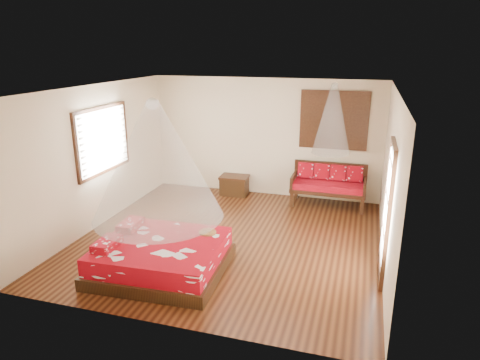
% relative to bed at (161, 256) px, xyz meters
% --- Properties ---
extents(room, '(5.54, 5.54, 2.84)m').
position_rel_bed_xyz_m(room, '(0.70, 1.46, 1.15)').
color(room, black).
rests_on(room, ground).
extents(bed, '(2.08, 1.90, 0.63)m').
position_rel_bed_xyz_m(bed, '(0.00, 0.00, 0.00)').
color(bed, black).
rests_on(bed, floor).
extents(daybed, '(1.66, 0.74, 0.94)m').
position_rel_bed_xyz_m(daybed, '(2.30, 3.84, 0.27)').
color(daybed, black).
rests_on(daybed, floor).
extents(storage_chest, '(0.69, 0.51, 0.47)m').
position_rel_bed_xyz_m(storage_chest, '(0.03, 3.91, -0.01)').
color(storage_chest, black).
rests_on(storage_chest, floor).
extents(shutter_panel, '(1.52, 0.06, 1.32)m').
position_rel_bed_xyz_m(shutter_panel, '(2.30, 4.18, 1.65)').
color(shutter_panel, black).
rests_on(shutter_panel, wall_back).
extents(window_left, '(0.10, 1.74, 1.34)m').
position_rel_bed_xyz_m(window_left, '(-2.01, 1.66, 1.45)').
color(window_left, black).
rests_on(window_left, wall_left).
extents(glazed_door, '(0.08, 1.02, 2.16)m').
position_rel_bed_xyz_m(glazed_door, '(3.41, 0.86, 0.82)').
color(glazed_door, black).
rests_on(glazed_door, floor).
extents(wine_tray, '(0.29, 0.29, 0.23)m').
position_rel_bed_xyz_m(wine_tray, '(0.61, 0.55, 0.31)').
color(wine_tray, brown).
rests_on(wine_tray, bed).
extents(mosquito_net_main, '(2.01, 2.01, 1.80)m').
position_rel_bed_xyz_m(mosquito_net_main, '(0.02, 0.00, 1.60)').
color(mosquito_net_main, white).
rests_on(mosquito_net_main, ceiling).
extents(mosquito_net_daybed, '(0.83, 0.83, 1.50)m').
position_rel_bed_xyz_m(mosquito_net_daybed, '(2.30, 3.71, 1.75)').
color(mosquito_net_daybed, white).
rests_on(mosquito_net_daybed, ceiling).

